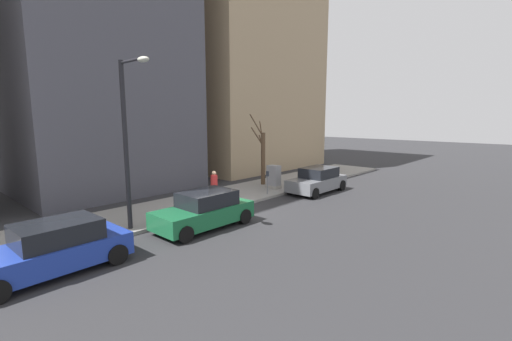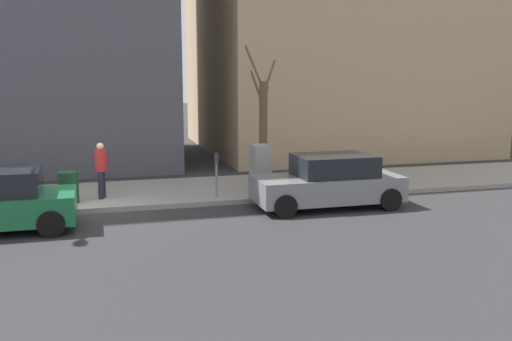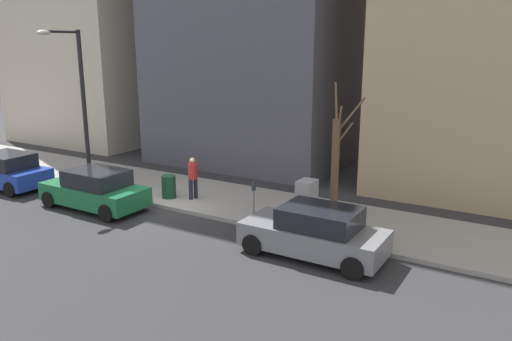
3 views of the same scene
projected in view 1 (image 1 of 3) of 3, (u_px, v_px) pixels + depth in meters
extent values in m
plane|color=#2B2B2D|center=(221.00, 212.00, 16.55)|extent=(120.00, 120.00, 0.00)
cube|color=gray|center=(196.00, 204.00, 17.86)|extent=(4.00, 36.00, 0.15)
cube|color=slate|center=(317.00, 183.00, 20.83)|extent=(1.81, 4.20, 0.70)
cube|color=black|center=(319.00, 172.00, 20.88)|extent=(1.60, 2.20, 0.60)
cylinder|color=black|center=(315.00, 193.00, 19.17)|extent=(0.22, 0.64, 0.64)
cylinder|color=black|center=(290.00, 189.00, 20.30)|extent=(0.22, 0.64, 0.64)
cylinder|color=black|center=(342.00, 185.00, 21.43)|extent=(0.22, 0.64, 0.64)
cylinder|color=black|center=(318.00, 182.00, 22.57)|extent=(0.22, 0.64, 0.64)
cube|color=#196038|center=(204.00, 215.00, 14.12)|extent=(1.80, 4.20, 0.70)
cube|color=black|center=(207.00, 198.00, 14.17)|extent=(1.60, 2.20, 0.60)
cylinder|color=black|center=(185.00, 234.00, 12.46)|extent=(0.22, 0.64, 0.64)
cylinder|color=black|center=(160.00, 225.00, 13.59)|extent=(0.22, 0.64, 0.64)
cylinder|color=black|center=(245.00, 216.00, 14.73)|extent=(0.22, 0.64, 0.64)
cylinder|color=black|center=(218.00, 209.00, 15.86)|extent=(0.22, 0.64, 0.64)
cube|color=#1E389E|center=(52.00, 255.00, 10.01)|extent=(1.90, 4.24, 0.70)
cube|color=black|center=(57.00, 232.00, 10.06)|extent=(1.65, 2.24, 0.60)
cylinder|color=black|center=(117.00, 254.00, 10.65)|extent=(0.23, 0.64, 0.64)
cylinder|color=black|center=(93.00, 241.00, 11.75)|extent=(0.23, 0.64, 0.64)
cylinder|color=slate|center=(267.00, 185.00, 19.65)|extent=(0.07, 0.07, 1.05)
cube|color=#2D333D|center=(267.00, 174.00, 19.54)|extent=(0.14, 0.10, 0.30)
cube|color=#A8A399|center=(274.00, 187.00, 21.45)|extent=(0.83, 0.61, 0.18)
cube|color=#939399|center=(274.00, 175.00, 21.34)|extent=(0.75, 0.55, 1.25)
cylinder|color=black|center=(126.00, 147.00, 13.19)|extent=(0.18, 0.18, 6.50)
cylinder|color=black|center=(132.00, 60.00, 12.17)|extent=(1.60, 0.10, 0.10)
ellipsoid|color=beige|center=(143.00, 59.00, 11.65)|extent=(0.56, 0.32, 0.20)
cylinder|color=brown|center=(263.00, 159.00, 22.41)|extent=(0.28, 0.28, 3.40)
cylinder|color=brown|center=(257.00, 126.00, 22.19)|extent=(0.85, 0.50, 1.52)
cylinder|color=brown|center=(261.00, 141.00, 22.58)|extent=(0.71, 0.44, 0.81)
cylinder|color=brown|center=(261.00, 131.00, 22.68)|extent=(0.94, 0.76, 1.30)
cylinder|color=brown|center=(257.00, 137.00, 22.42)|extent=(0.95, 0.27, 1.25)
cylinder|color=#14381E|center=(205.00, 198.00, 16.88)|extent=(0.56, 0.56, 0.90)
cylinder|color=#1E1E2D|center=(215.00, 195.00, 17.71)|extent=(0.16, 0.16, 0.82)
cylinder|color=#1E1E2D|center=(213.00, 194.00, 17.91)|extent=(0.16, 0.16, 0.82)
cylinder|color=#A52323|center=(214.00, 181.00, 17.70)|extent=(0.36, 0.36, 0.62)
sphere|color=tan|center=(214.00, 173.00, 17.63)|extent=(0.22, 0.22, 0.22)
cube|color=tan|center=(232.00, 45.00, 31.59)|extent=(12.62, 12.62, 22.33)
cube|color=#4C4C56|center=(90.00, 17.00, 20.99)|extent=(9.86, 9.86, 21.24)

